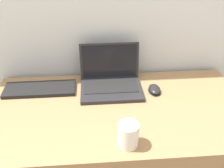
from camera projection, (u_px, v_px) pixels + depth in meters
The scene contains 5 objects.
desk at pixel (118, 160), 1.48m from camera, with size 1.27×0.66×0.74m.
laptop at pixel (111, 80), 1.40m from camera, with size 0.32×0.25×0.22m.
drink_cup at pixel (128, 134), 1.05m from camera, with size 0.08×0.08×0.11m.
computer_mouse at pixel (155, 89), 1.39m from camera, with size 0.07×0.10×0.03m.
external_keyboard at pixel (40, 89), 1.40m from camera, with size 0.37×0.14×0.02m.
Camera 1 is at (-0.11, -0.67, 1.54)m, focal length 42.00 mm.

